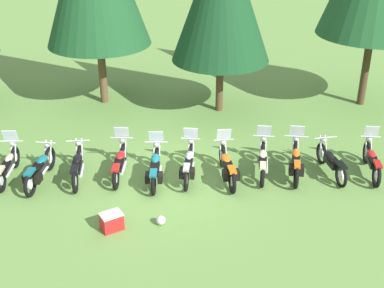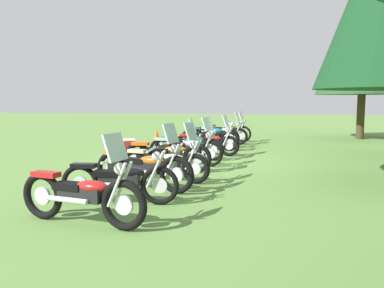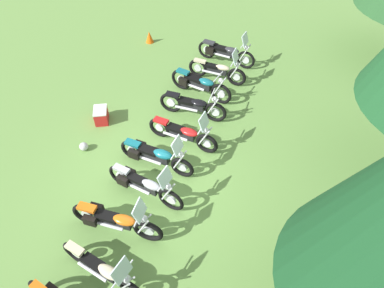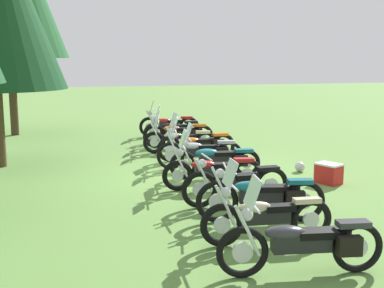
{
  "view_description": "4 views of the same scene",
  "coord_description": "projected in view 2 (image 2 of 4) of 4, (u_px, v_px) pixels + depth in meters",
  "views": [
    {
      "loc": [
        -0.78,
        -13.8,
        8.12
      ],
      "look_at": [
        0.7,
        0.51,
        0.83
      ],
      "focal_mm": 48.71,
      "sensor_mm": 36.0,
      "label": 1
    },
    {
      "loc": [
        11.48,
        2.18,
        1.84
      ],
      "look_at": [
        -0.31,
        -0.02,
        0.51
      ],
      "focal_mm": 37.17,
      "sensor_mm": 36.0,
      "label": 2
    },
    {
      "loc": [
        5.19,
        2.66,
        7.58
      ],
      "look_at": [
        -0.99,
        0.71,
        0.69
      ],
      "focal_mm": 32.44,
      "sensor_mm": 36.0,
      "label": 3
    },
    {
      "loc": [
        -11.88,
        3.5,
        2.89
      ],
      "look_at": [
        1.3,
        -0.05,
        0.54
      ],
      "focal_mm": 47.11,
      "sensor_mm": 36.0,
      "label": 4
    }
  ],
  "objects": [
    {
      "name": "motorcycle_4",
      "position": [
        207.0,
        142.0,
        13.22
      ],
      "size": [
        0.69,
        2.23,
        1.35
      ],
      "rotation": [
        0.0,
        0.0,
        1.44
      ],
      "color": "black",
      "rests_on": "ground_plane"
    },
    {
      "name": "motorcycle_1",
      "position": [
        223.0,
        134.0,
        16.47
      ],
      "size": [
        0.75,
        2.15,
        1.36
      ],
      "rotation": [
        0.0,
        0.0,
        1.49
      ],
      "color": "black",
      "rests_on": "ground_plane"
    },
    {
      "name": "motorcycle_8",
      "position": [
        165.0,
        162.0,
        9.01
      ],
      "size": [
        0.79,
        2.22,
        1.35
      ],
      "rotation": [
        0.0,
        0.0,
        1.34
      ],
      "color": "black",
      "rests_on": "ground_plane"
    },
    {
      "name": "motorcycle_0",
      "position": [
        225.0,
        131.0,
        17.65
      ],
      "size": [
        0.77,
        2.28,
        1.36
      ],
      "rotation": [
        0.0,
        0.0,
        1.42
      ],
      "color": "black",
      "rests_on": "ground_plane"
    },
    {
      "name": "motorcycle_7",
      "position": [
        166.0,
        154.0,
        10.18
      ],
      "size": [
        0.61,
        2.31,
        1.38
      ],
      "rotation": [
        0.0,
        0.0,
        1.59
      ],
      "color": "black",
      "rests_on": "ground_plane"
    },
    {
      "name": "motorcycle_5",
      "position": [
        188.0,
        145.0,
        12.27
      ],
      "size": [
        0.75,
        2.25,
        1.35
      ],
      "rotation": [
        0.0,
        0.0,
        1.46
      ],
      "color": "black",
      "rests_on": "ground_plane"
    },
    {
      "name": "motorcycle_9",
      "position": [
        142.0,
        167.0,
        8.1
      ],
      "size": [
        0.9,
        2.25,
        1.39
      ],
      "rotation": [
        0.0,
        0.0,
        1.32
      ],
      "color": "black",
      "rests_on": "ground_plane"
    },
    {
      "name": "motorcycle_6",
      "position": [
        184.0,
        148.0,
        11.25
      ],
      "size": [
        0.78,
        2.24,
        1.37
      ],
      "rotation": [
        0.0,
        0.0,
        1.38
      ],
      "color": "black",
      "rests_on": "ground_plane"
    },
    {
      "name": "pine_tree_0",
      "position": [
        365.0,
        25.0,
        18.19
      ],
      "size": [
        4.23,
        4.23,
        8.45
      ],
      "color": "#42301E",
      "rests_on": "ground_plane"
    },
    {
      "name": "motorcycle_11",
      "position": [
        82.0,
        194.0,
        5.84
      ],
      "size": [
        0.71,
        2.18,
        1.38
      ],
      "rotation": [
        0.0,
        0.0,
        1.37
      ],
      "color": "black",
      "rests_on": "ground_plane"
    },
    {
      "name": "picnic_cooler",
      "position": [
        129.0,
        146.0,
        13.92
      ],
      "size": [
        0.67,
        0.6,
        0.48
      ],
      "color": "red",
      "rests_on": "ground_plane"
    },
    {
      "name": "ground_plane",
      "position": [
        191.0,
        162.0,
        11.82
      ],
      "size": [
        80.0,
        80.0,
        0.0
      ],
      "primitive_type": "plane",
      "color": "#608C42"
    },
    {
      "name": "traffic_cone",
      "position": [
        156.0,
        134.0,
        18.79
      ],
      "size": [
        0.32,
        0.32,
        0.48
      ],
      "primitive_type": "cone",
      "color": "#EA590F",
      "rests_on": "ground_plane"
    },
    {
      "name": "motorcycle_2",
      "position": [
        211.0,
        135.0,
        15.57
      ],
      "size": [
        0.85,
        2.27,
        1.03
      ],
      "rotation": [
        0.0,
        0.0,
        1.35
      ],
      "color": "black",
      "rests_on": "ground_plane"
    },
    {
      "name": "motorcycle_3",
      "position": [
        209.0,
        138.0,
        14.48
      ],
      "size": [
        0.71,
        2.22,
        1.02
      ],
      "rotation": [
        0.0,
        0.0,
        1.56
      ],
      "color": "black",
      "rests_on": "ground_plane"
    },
    {
      "name": "motorcycle_10",
      "position": [
        120.0,
        179.0,
        7.04
      ],
      "size": [
        0.75,
        2.15,
        1.0
      ],
      "rotation": [
        0.0,
        0.0,
        1.65
      ],
      "color": "black",
      "rests_on": "ground_plane"
    },
    {
      "name": "dropped_helmet",
      "position": [
        118.0,
        154.0,
        12.67
      ],
      "size": [
        0.26,
        0.26,
        0.26
      ],
      "primitive_type": "sphere",
      "color": "silver",
      "rests_on": "ground_plane"
    }
  ]
}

